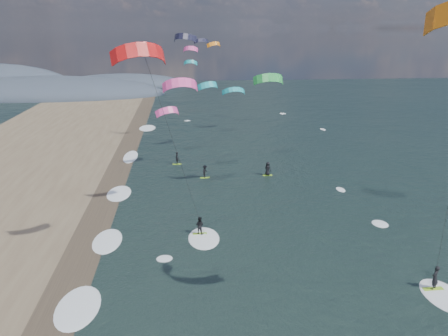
{
  "coord_description": "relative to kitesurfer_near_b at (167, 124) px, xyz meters",
  "views": [
    {
      "loc": [
        -3.98,
        -18.23,
        16.74
      ],
      "look_at": [
        -1.0,
        12.0,
        7.0
      ],
      "focal_mm": 35.0,
      "sensor_mm": 36.0,
      "label": 1
    }
  ],
  "objects": [
    {
      "name": "wet_sand_strip",
      "position": [
        -6.98,
        -1.33,
        -10.52
      ],
      "size": [
        3.0,
        240.0,
        0.0
      ],
      "primitive_type": "cube",
      "color": "#382D23",
      "rests_on": "ground"
    },
    {
      "name": "kitesurfer_near_b",
      "position": [
        0.0,
        0.0,
        0.0
      ],
      "size": [
        6.95,
        8.6,
        16.39
      ],
      "color": "#88C623",
      "rests_on": "ground"
    },
    {
      "name": "bg_kite_field",
      "position": [
        5.15,
        43.56,
        0.95
      ],
      "size": [
        13.91,
        73.45,
        9.98
      ],
      "color": "teal",
      "rests_on": "ground"
    },
    {
      "name": "far_kitesurfers",
      "position": [
        5.6,
        20.05,
        -9.72
      ],
      "size": [
        11.87,
        6.54,
        1.67
      ],
      "color": "#88C623",
      "rests_on": "ground"
    },
    {
      "name": "shoreline_surf",
      "position": [
        -5.78,
        3.42,
        -10.52
      ],
      "size": [
        2.4,
        79.4,
        0.11
      ],
      "color": "white",
      "rests_on": "ground"
    },
    {
      "name": "coastal_hills",
      "position": [
        -39.82,
        96.53,
        -10.52
      ],
      "size": [
        80.0,
        41.0,
        15.0
      ],
      "color": "#3D4756",
      "rests_on": "ground"
    }
  ]
}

